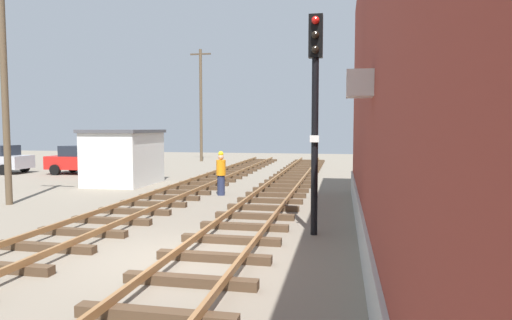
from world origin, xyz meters
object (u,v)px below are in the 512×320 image
Objects in this scene: signal_mast at (315,99)px; parked_car_red at (83,159)px; utility_pole_far at (201,103)px; track_worker_foreground at (221,173)px; control_hut at (124,157)px; utility_pole_near at (4,84)px; parked_car_blue at (105,153)px.

signal_mast is 1.37× the size of parked_car_red.
track_worker_foreground is at bearing -69.31° from utility_pole_far.
signal_mast is 26.69m from utility_pole_far.
utility_pole_near is at bearing -102.00° from control_hut.
parked_car_blue is at bearing 134.19° from track_worker_foreground.
utility_pole_near is 21.77m from utility_pole_far.
control_hut is (-10.08, 8.72, -2.20)m from signal_mast.
parked_car_blue is at bearing 110.61° from parked_car_red.
parked_car_blue is 0.44× the size of utility_pole_far.
utility_pole_far is at bearing 89.21° from utility_pole_near.
parked_car_red is (-15.00, 12.83, -2.69)m from signal_mast.
utility_pole_near is at bearing -70.27° from parked_car_blue.
utility_pole_near is 0.90× the size of utility_pole_far.
track_worker_foreground is at bearing -45.81° from parked_car_blue.
signal_mast is 7.98m from track_worker_foreground.
track_worker_foreground is (5.79, -2.54, -0.46)m from control_hut.
parked_car_blue is 18.90m from utility_pole_near.
track_worker_foreground reaches higher than parked_car_blue.
signal_mast is 0.68× the size of utility_pole_near.
utility_pole_far reaches higher than control_hut.
track_worker_foreground is at bearing -31.83° from parked_car_red.
signal_mast reaches higher than track_worker_foreground.
utility_pole_far is (-11.11, 24.23, 1.34)m from signal_mast.
control_hut is at bearing 78.00° from utility_pole_near.
signal_mast is at bearing -48.45° from parked_car_blue.
parked_car_red is 12.70m from utility_pole_far.
utility_pole_far is (-1.03, 15.51, 3.54)m from control_hut.
utility_pole_near is at bearing -90.79° from utility_pole_far.
utility_pole_near is 4.55× the size of track_worker_foreground.
control_hut is 0.90× the size of parked_car_blue.
signal_mast reaches higher than control_hut.
signal_mast is at bearing -55.23° from track_worker_foreground.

